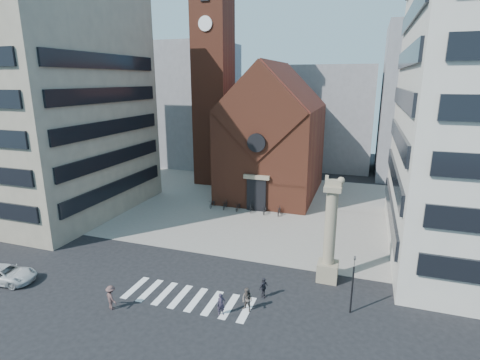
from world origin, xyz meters
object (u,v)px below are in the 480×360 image
at_px(lion_column, 330,240).
at_px(pedestrian_0, 221,304).
at_px(scooter_0, 213,204).
at_px(traffic_light, 353,283).
at_px(white_car, 5,274).
at_px(pedestrian_2, 263,288).
at_px(pedestrian_1, 247,300).

distance_m(lion_column, pedestrian_0, 9.91).
bearing_deg(scooter_0, traffic_light, -45.37).
height_order(white_car, pedestrian_2, pedestrian_2).
relative_size(white_car, scooter_0, 2.65).
bearing_deg(pedestrian_1, pedestrian_2, 91.54).
bearing_deg(lion_column, pedestrian_0, -132.15).
relative_size(pedestrian_1, pedestrian_2, 1.09).
relative_size(lion_column, traffic_light, 2.02).
xyz_separation_m(white_car, pedestrian_0, (17.86, 1.49, 0.13)).
xyz_separation_m(traffic_light, pedestrian_0, (-8.40, -3.08, -1.49)).
bearing_deg(pedestrian_2, pedestrian_1, -174.23).
distance_m(pedestrian_0, scooter_0, 22.35).
bearing_deg(pedestrian_2, lion_column, -22.73).
height_order(traffic_light, pedestrian_2, traffic_light).
height_order(pedestrian_1, pedestrian_2, pedestrian_1).
height_order(pedestrian_0, pedestrian_1, pedestrian_1).
relative_size(pedestrian_0, pedestrian_2, 1.01).
relative_size(traffic_light, white_car, 0.90).
distance_m(traffic_light, white_car, 26.70).
height_order(lion_column, pedestrian_1, lion_column).
bearing_deg(pedestrian_1, traffic_light, 35.90).
height_order(pedestrian_1, scooter_0, pedestrian_1).
relative_size(traffic_light, pedestrian_0, 2.71).
bearing_deg(traffic_light, lion_column, 116.46).
relative_size(lion_column, pedestrian_1, 5.02).
bearing_deg(pedestrian_2, traffic_light, -65.97).
bearing_deg(lion_column, white_car, -160.56).
bearing_deg(traffic_light, scooter_0, 135.42).
xyz_separation_m(traffic_light, pedestrian_1, (-6.84, -2.09, -1.42)).
relative_size(white_car, pedestrian_0, 3.02).
bearing_deg(white_car, pedestrian_0, -95.01).
bearing_deg(scooter_0, pedestrian_2, -57.68).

